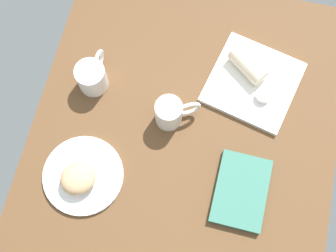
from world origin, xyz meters
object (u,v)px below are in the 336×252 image
at_px(round_plate, 83,175).
at_px(second_mug, 92,76).
at_px(square_plate, 253,82).
at_px(coffee_mug, 170,113).
at_px(sauce_cup, 263,96).
at_px(scone_pastry, 78,178).
at_px(book_stack, 241,191).
at_px(breakfast_wrap, 248,65).

bearing_deg(round_plate, second_mug, 9.57).
relative_size(square_plate, coffee_mug, 2.04).
distance_m(sauce_cup, coffee_mug, 0.29).
bearing_deg(scone_pastry, book_stack, -80.91).
height_order(square_plate, breakfast_wrap, breakfast_wrap).
height_order(coffee_mug, second_mug, coffee_mug).
xyz_separation_m(round_plate, breakfast_wrap, (0.43, -0.40, 0.04)).
bearing_deg(breakfast_wrap, round_plate, -4.74).
xyz_separation_m(book_stack, coffee_mug, (0.17, 0.24, 0.04)).
xyz_separation_m(round_plate, sauce_cup, (0.35, -0.46, 0.02)).
height_order(scone_pastry, second_mug, second_mug).
bearing_deg(book_stack, scone_pastry, 99.09).
distance_m(scone_pastry, sauce_cup, 0.59).
bearing_deg(square_plate, breakfast_wrap, 37.25).
bearing_deg(coffee_mug, round_plate, 137.87).
height_order(round_plate, second_mug, second_mug).
height_order(sauce_cup, book_stack, sauce_cup).
distance_m(round_plate, scone_pastry, 0.04).
bearing_deg(book_stack, round_plate, 97.04).
distance_m(square_plate, coffee_mug, 0.28).
height_order(sauce_cup, breakfast_wrap, breakfast_wrap).
bearing_deg(sauce_cup, round_plate, 127.01).
relative_size(square_plate, book_stack, 1.20).
relative_size(square_plate, second_mug, 1.83).
xyz_separation_m(round_plate, square_plate, (0.39, -0.43, 0.00)).
bearing_deg(book_stack, square_plate, 3.60).
bearing_deg(breakfast_wrap, square_plate, 75.36).
relative_size(sauce_cup, second_mug, 0.33).
relative_size(round_plate, second_mug, 1.67).
bearing_deg(book_stack, coffee_mug, 54.94).
xyz_separation_m(breakfast_wrap, book_stack, (-0.38, -0.05, -0.03)).
xyz_separation_m(square_plate, coffee_mug, (-0.17, 0.22, 0.04)).
distance_m(sauce_cup, second_mug, 0.51).
distance_m(round_plate, second_mug, 0.29).
xyz_separation_m(scone_pastry, breakfast_wrap, (0.45, -0.40, 0.00)).
relative_size(book_stack, coffee_mug, 1.71).
xyz_separation_m(scone_pastry, sauce_cup, (0.37, -0.47, -0.01)).
bearing_deg(round_plate, scone_pastry, 167.39).
xyz_separation_m(scone_pastry, book_stack, (0.07, -0.45, -0.03)).
bearing_deg(book_stack, breakfast_wrap, 7.46).
distance_m(round_plate, sauce_cup, 0.58).
height_order(scone_pastry, book_stack, scone_pastry).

